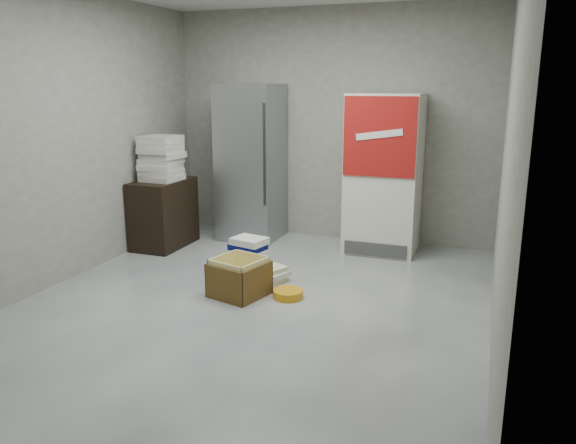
# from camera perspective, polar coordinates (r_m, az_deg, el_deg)

# --- Properties ---
(ground) EXTENTS (5.00, 5.00, 0.00)m
(ground) POSITION_cam_1_polar(r_m,az_deg,el_deg) (4.99, -3.95, -8.57)
(ground) COLOR #B1B0AC
(ground) RESTS_ON ground
(room_shell) EXTENTS (4.04, 5.04, 2.82)m
(room_shell) POSITION_cam_1_polar(r_m,az_deg,el_deg) (4.62, -4.33, 12.53)
(room_shell) COLOR #9A968B
(room_shell) RESTS_ON ground
(steel_fridge) EXTENTS (0.70, 0.72, 1.90)m
(steel_fridge) POSITION_cam_1_polar(r_m,az_deg,el_deg) (6.99, -3.74, 6.02)
(steel_fridge) COLOR #9B9FA3
(steel_fridge) RESTS_ON ground
(coke_cooler) EXTENTS (0.80, 0.73, 1.80)m
(coke_cooler) POSITION_cam_1_polar(r_m,az_deg,el_deg) (6.51, 9.71, 4.86)
(coke_cooler) COLOR silver
(coke_cooler) RESTS_ON ground
(wood_shelf) EXTENTS (0.50, 0.80, 0.80)m
(wood_shelf) POSITION_cam_1_polar(r_m,az_deg,el_deg) (6.85, -12.52, 0.86)
(wood_shelf) COLOR black
(wood_shelf) RESTS_ON ground
(supply_box_stack) EXTENTS (0.45, 0.45, 0.52)m
(supply_box_stack) POSITION_cam_1_polar(r_m,az_deg,el_deg) (6.72, -12.76, 6.34)
(supply_box_stack) COLOR beige
(supply_box_stack) RESTS_ON wood_shelf
(phonebook_stack_main) EXTENTS (0.44, 0.40, 0.34)m
(phonebook_stack_main) POSITION_cam_1_polar(r_m,az_deg,el_deg) (5.90, -4.04, -3.22)
(phonebook_stack_main) COLOR #9A804C
(phonebook_stack_main) RESTS_ON ground
(phonebook_stack_side) EXTENTS (0.43, 0.39, 0.15)m
(phonebook_stack_side) POSITION_cam_1_polar(r_m,az_deg,el_deg) (5.59, -2.03, -5.22)
(phonebook_stack_side) COLOR beige
(phonebook_stack_side) RESTS_ON ground
(cardboard_box) EXTENTS (0.55, 0.55, 0.36)m
(cardboard_box) POSITION_cam_1_polar(r_m,az_deg,el_deg) (5.20, -4.98, -5.90)
(cardboard_box) COLOR gold
(cardboard_box) RESTS_ON ground
(bucket_lid) EXTENTS (0.29, 0.29, 0.07)m
(bucket_lid) POSITION_cam_1_polar(r_m,az_deg,el_deg) (5.16, 0.01, -7.31)
(bucket_lid) COLOR orange
(bucket_lid) RESTS_ON ground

